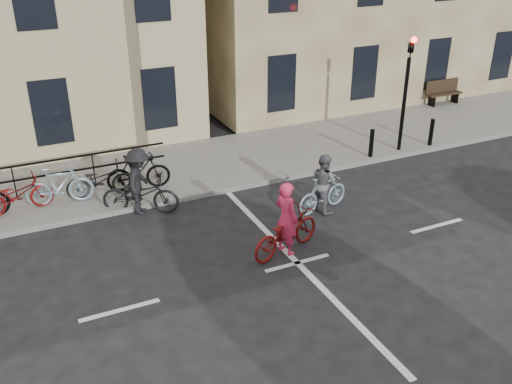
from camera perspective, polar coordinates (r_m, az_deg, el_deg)
name	(u,v)px	position (r m, az deg, el deg)	size (l,w,h in m)	color
ground	(297,263)	(12.90, 4.16, -7.10)	(120.00, 120.00, 0.00)	black
sidewalk	(70,189)	(16.92, -18.09, 0.28)	(46.00, 4.00, 0.15)	slate
traffic_light	(407,80)	(18.57, 14.86, 10.76)	(0.18, 0.30, 3.90)	black
bollard_east	(371,143)	(18.33, 11.47, 4.82)	(0.14, 0.14, 0.90)	black
bollard_west	(431,132)	(19.80, 17.13, 5.75)	(0.14, 0.14, 0.90)	black
bench	(443,91)	(24.57, 18.20, 9.57)	(1.60, 0.41, 0.97)	black
parked_bikes	(37,190)	(15.76, -21.09, 0.18)	(7.25, 1.23, 1.05)	black
cyclist_pink	(286,229)	(12.99, 3.02, -3.69)	(2.10, 1.28, 1.76)	maroon
cyclist_grey	(323,188)	(14.92, 6.74, 0.37)	(1.70, 0.88, 1.58)	#90B1BC
cyclist_dark	(140,188)	(14.98, -11.54, 0.39)	(2.10, 1.53, 1.78)	black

